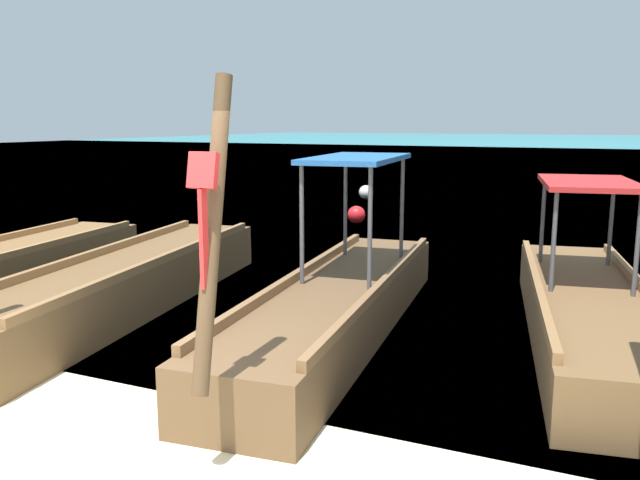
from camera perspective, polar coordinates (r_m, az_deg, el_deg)
sea_water at (r=64.65m, az=21.63°, el=7.48°), size 120.00×120.00×0.00m
longtail_boat_green_ribbon at (r=8.89m, az=-16.62°, el=-3.70°), size 2.05×6.48×2.79m
longtail_boat_red_ribbon at (r=7.57m, az=1.63°, el=-5.49°), size 1.70×6.30×2.76m
longtail_boat_orange_ribbon at (r=7.89m, az=22.30°, el=-5.72°), size 2.08×6.09×2.76m
mooring_buoy_near at (r=15.66m, az=3.18°, el=2.21°), size 0.43×0.43×0.43m
mooring_buoy_far at (r=20.57m, az=4.02°, el=4.17°), size 0.44×0.44×0.44m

